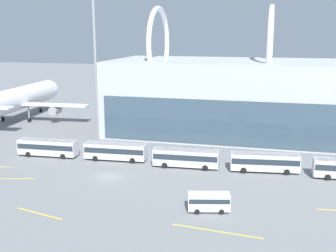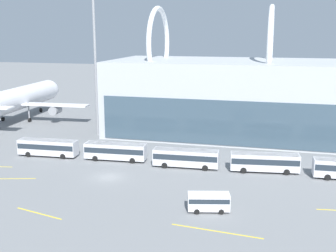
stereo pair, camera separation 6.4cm
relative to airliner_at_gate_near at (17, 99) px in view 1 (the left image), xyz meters
name	(u,v)px [view 1 (the left image)]	position (x,y,z in m)	size (l,w,h in m)	color
ground_plane	(109,177)	(39.43, -35.11, -5.71)	(440.00, 440.00, 0.00)	slate
airliner_at_gate_near	(17,99)	(0.00, 0.00, 0.00)	(39.44, 40.84, 13.88)	white
airliner_at_gate_far	(251,105)	(58.87, 10.41, -0.92)	(42.86, 39.84, 14.55)	silver
shuttle_bus_0	(48,147)	(24.06, -26.94, -3.87)	(11.26, 3.12, 3.13)	silver
shuttle_bus_1	(116,150)	(37.18, -26.23, -3.87)	(11.28, 3.21, 3.13)	silver
shuttle_bus_2	(186,157)	(50.30, -27.08, -3.87)	(11.27, 3.14, 3.13)	silver
shuttle_bus_3	(265,161)	(63.41, -26.19, -3.87)	(11.38, 3.91, 3.13)	silver
service_van_foreground	(209,201)	(56.89, -44.04, -4.28)	(5.68, 3.14, 2.44)	silver
floodlight_mast	(95,50)	(26.33, -9.23, 13.21)	(2.29, 2.29, 31.14)	gray
lane_stripe_1	(39,213)	(35.93, -50.05, -5.71)	(7.59, 0.25, 0.01)	yellow
lane_stripe_2	(0,179)	(22.93, -39.99, -5.71)	(11.41, 0.25, 0.01)	yellow
lane_stripe_3	(216,231)	(58.63, -49.34, -5.71)	(10.97, 0.25, 0.01)	yellow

